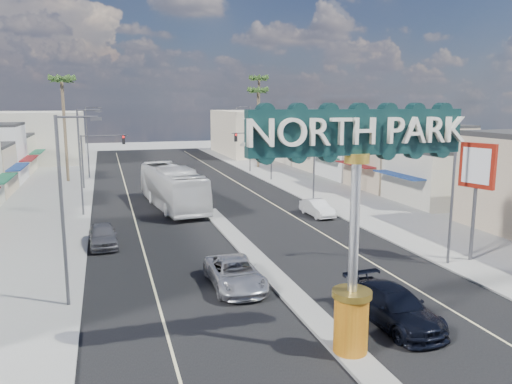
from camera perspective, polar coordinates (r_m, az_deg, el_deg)
ground at (r=45.72m, az=-5.73°, el=-1.88°), size 160.00×160.00×0.00m
road at (r=45.72m, az=-5.73°, el=-1.87°), size 20.00×120.00×0.01m
median_island at (r=30.67m, az=0.19°, el=-7.75°), size 1.30×30.00×0.16m
sidewalk_left at (r=45.22m, az=-23.42°, el=-2.74°), size 8.00×120.00×0.12m
sidewalk_right at (r=50.26m, az=10.12°, el=-0.81°), size 8.00×120.00×0.12m
storefront_row_right at (r=65.88m, az=12.85°, el=4.27°), size 12.00×42.00×6.00m
backdrop_far_left at (r=90.05m, az=-25.60°, el=5.70°), size 20.00×20.00×8.00m
backdrop_far_right at (r=94.16m, az=2.07°, el=6.84°), size 20.00×20.00×8.00m
gateway_sign at (r=18.40m, az=11.30°, el=-1.32°), size 8.20×1.50×9.15m
traffic_signal_left at (r=58.11m, az=-17.50°, el=4.55°), size 5.09×0.45×6.00m
traffic_signal_right at (r=60.77m, az=0.14°, el=5.25°), size 5.09×0.45×6.00m
streetlight_l_near at (r=24.36m, az=-20.96°, el=-1.06°), size 2.03×0.22×9.00m
streetlight_l_mid at (r=44.14m, az=-19.27°, el=3.83°), size 2.03×0.22×9.00m
streetlight_l_far at (r=66.05m, az=-18.59°, el=5.81°), size 2.03×0.22×9.00m
streetlight_r_near at (r=30.86m, az=21.38°, el=1.17°), size 2.03×0.22×9.00m
streetlight_r_mid at (r=48.04m, az=6.50°, el=4.81°), size 2.03×0.22×9.00m
streetlight_r_far at (r=68.72m, az=-0.83°, el=6.49°), size 2.03×0.22×9.00m
palm_left_far at (r=64.06m, az=-21.30°, el=11.29°), size 2.60×2.60×13.10m
palm_right_mid at (r=73.15m, az=0.24°, el=11.05°), size 2.60×2.60×12.10m
palm_right_far at (r=79.51m, az=0.35°, el=12.27°), size 2.60×2.60×14.10m
suv_left at (r=26.34m, az=-2.44°, el=-9.29°), size 2.51×5.42×1.50m
suv_right at (r=23.05m, az=15.42°, el=-12.46°), size 2.61×5.67×1.60m
car_parked_left at (r=35.05m, az=-17.10°, el=-4.74°), size 2.03×4.59×1.54m
car_parked_right at (r=42.65m, az=7.00°, el=-1.83°), size 1.70×4.30×1.39m
city_bus at (r=46.22m, az=-9.53°, el=0.56°), size 4.72×13.88×3.79m
bank_pylon_sign at (r=32.12m, az=23.93°, el=2.06°), size 0.91×2.20×7.08m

